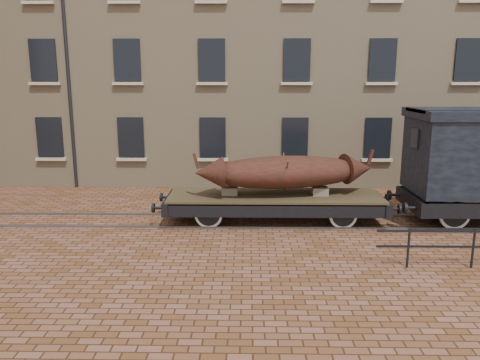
{
  "coord_description": "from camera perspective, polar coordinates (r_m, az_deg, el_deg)",
  "views": [
    {
      "loc": [
        -1.0,
        -14.87,
        4.6
      ],
      "look_at": [
        -1.26,
        0.5,
        1.3
      ],
      "focal_mm": 35.0,
      "sensor_mm": 36.0,
      "label": 1
    }
  ],
  "objects": [
    {
      "name": "warehouse_cream",
      "position": [
        25.29,
        10.56,
        17.36
      ],
      "size": [
        40.0,
        10.19,
        14.0
      ],
      "color": "tan",
      "rests_on": "ground"
    },
    {
      "name": "iron_boat",
      "position": [
        15.2,
        5.54,
        1.01
      ],
      "size": [
        5.93,
        2.45,
        1.45
      ],
      "color": "#4B1E17",
      "rests_on": "flatcar_wagon"
    },
    {
      "name": "ground",
      "position": [
        15.59,
        4.63,
        -5.08
      ],
      "size": [
        90.0,
        90.0,
        0.0
      ],
      "primitive_type": "plane",
      "color": "#57321A"
    },
    {
      "name": "flatcar_wagon",
      "position": [
        15.38,
        4.25,
        -2.47
      ],
      "size": [
        7.81,
        2.12,
        1.18
      ],
      "color": "#40361F",
      "rests_on": "ground"
    },
    {
      "name": "rail_track",
      "position": [
        15.58,
        4.63,
        -4.97
      ],
      "size": [
        30.0,
        1.52,
        0.06
      ],
      "color": "#59595E",
      "rests_on": "ground"
    }
  ]
}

